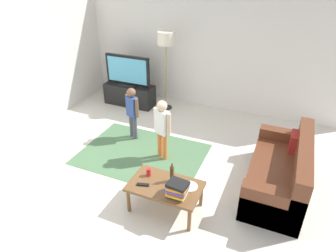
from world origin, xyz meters
The scene contains 15 objects.
ground centered at (0.00, 0.00, 0.00)m, with size 7.80×7.80×0.00m, color beige.
wall_back centered at (0.00, 3.00, 1.35)m, with size 6.00×0.12×2.70m, color silver.
area_rug centered at (-0.48, 0.50, 0.00)m, with size 2.20×1.60×0.01m, color #4C724C.
tv_stand centered at (-1.74, 2.30, 0.24)m, with size 1.20×0.44×0.50m.
tv centered at (-1.74, 2.28, 0.85)m, with size 1.10×0.28×0.71m.
couch centered at (1.92, 0.52, 0.29)m, with size 0.80×1.80×0.86m.
floor_lamp centered at (-0.85, 2.45, 1.54)m, with size 0.36×0.36×1.78m.
child_near_tv centered at (-0.90, 0.97, 0.63)m, with size 0.33×0.20×1.05m.
child_center centered at (-0.09, 0.56, 0.67)m, with size 0.36×0.20×1.12m.
coffee_table centered at (0.46, -0.55, 0.37)m, with size 1.00×0.60×0.42m.
book_stack centered at (0.68, -0.68, 0.53)m, with size 0.29×0.24×0.21m.
bottle centered at (0.51, -0.43, 0.55)m, with size 0.06×0.06×0.30m.
tv_remote centered at (0.18, -0.67, 0.43)m, with size 0.17×0.05×0.02m, color black.
soda_can centered at (0.16, -0.45, 0.48)m, with size 0.07×0.07×0.12m, color red.
plate centered at (0.78, -0.45, 0.43)m, with size 0.22×0.22×0.02m.
Camera 1 is at (1.75, -3.45, 3.15)m, focal length 32.06 mm.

